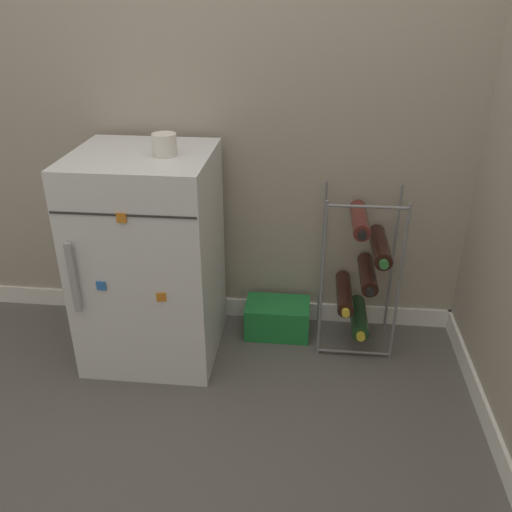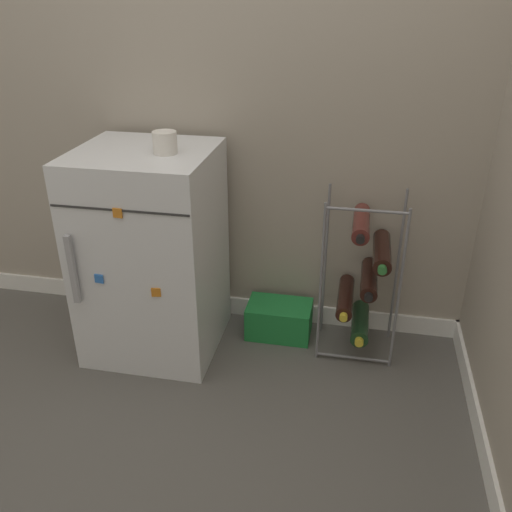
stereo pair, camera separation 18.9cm
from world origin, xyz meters
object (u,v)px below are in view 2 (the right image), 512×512
at_px(mini_fridge, 152,253).
at_px(soda_box, 279,319).
at_px(fridge_top_cup, 165,142).
at_px(wine_rack, 364,277).

height_order(mini_fridge, soda_box, mini_fridge).
bearing_deg(soda_box, fridge_top_cup, -156.56).
height_order(mini_fridge, fridge_top_cup, fridge_top_cup).
bearing_deg(soda_box, wine_rack, -6.21).
xyz_separation_m(wine_rack, soda_box, (-0.36, 0.04, -0.29)).
distance_m(mini_fridge, soda_box, 0.66).
bearing_deg(fridge_top_cup, soda_box, 23.44).
bearing_deg(soda_box, mini_fridge, -163.06).
bearing_deg(fridge_top_cup, mini_fridge, 167.69).
height_order(soda_box, fridge_top_cup, fridge_top_cup).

